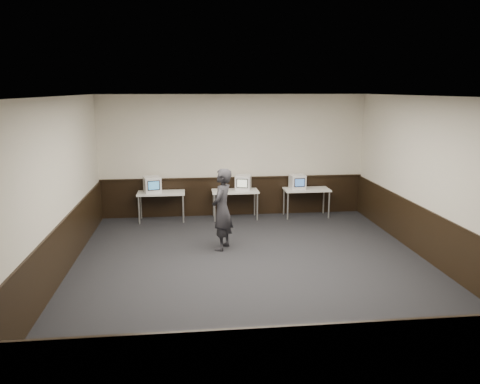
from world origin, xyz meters
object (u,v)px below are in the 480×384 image
object	(u,v)px
desk_left	(161,195)
desk_right	(307,191)
desk_center	(235,193)
person	(222,209)
emac_right	(297,182)
emac_left	(152,185)
emac_center	(243,183)

from	to	relation	value
desk_left	desk_right	size ratio (longest dim) A/B	1.00
desk_center	person	xyz separation A→B (m)	(-0.51, -2.35, 0.18)
desk_left	emac_right	size ratio (longest dim) A/B	2.79
emac_left	person	xyz separation A→B (m)	(1.60, -2.34, -0.09)
desk_center	desk_left	bearing A→B (deg)	180.00
desk_left	emac_right	world-z (taller)	emac_right
emac_left	emac_right	size ratio (longest dim) A/B	1.19
desk_left	emac_center	world-z (taller)	emac_center
desk_right	emac_right	world-z (taller)	emac_right
desk_right	emac_left	distance (m)	4.02
desk_left	emac_left	bearing A→B (deg)	-176.71
desk_left	emac_right	bearing A→B (deg)	0.24
person	emac_center	bearing A→B (deg)	-172.28
desk_center	person	world-z (taller)	person
desk_right	emac_left	xyz separation A→B (m)	(-4.01, -0.01, 0.28)
desk_center	emac_center	world-z (taller)	emac_center
desk_right	emac_center	xyz separation A→B (m)	(-1.68, 0.04, 0.27)
desk_left	emac_center	bearing A→B (deg)	1.21
desk_center	emac_right	distance (m)	1.67
desk_left	desk_right	xyz separation A→B (m)	(3.80, 0.00, 0.00)
desk_left	person	xyz separation A→B (m)	(1.39, -2.35, 0.18)
emac_center	person	distance (m)	2.51
emac_center	emac_right	xyz separation A→B (m)	(1.43, -0.03, -0.01)
desk_center	person	distance (m)	2.41
person	emac_left	bearing A→B (deg)	-120.94
desk_left	person	world-z (taller)	person
emac_center	person	size ratio (longest dim) A/B	0.29
desk_center	emac_left	distance (m)	2.13
desk_left	desk_center	xyz separation A→B (m)	(1.90, 0.00, 0.00)
emac_left	desk_center	bearing A→B (deg)	-13.52
desk_center	emac_center	size ratio (longest dim) A/B	2.44
desk_left	desk_center	size ratio (longest dim) A/B	1.00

